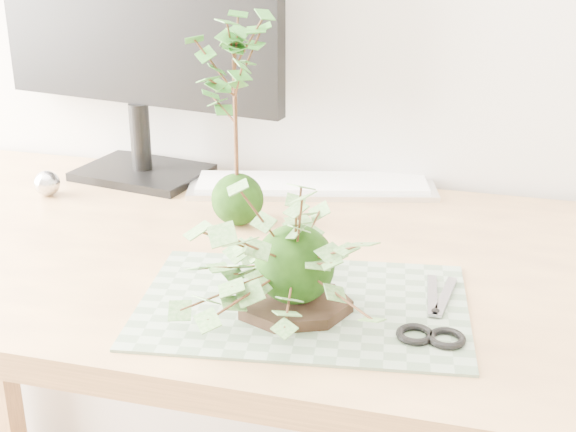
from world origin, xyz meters
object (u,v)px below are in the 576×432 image
object	(u,v)px
desk	(273,306)
keyboard	(312,185)
maple_kokedama	(234,73)
monitor	(134,19)
ivy_kokedama	(295,229)

from	to	relation	value
desk	keyboard	xyz separation A→B (m)	(-0.01, 0.29, 0.10)
maple_kokedama	monitor	bearing A→B (deg)	143.44
ivy_kokedama	maple_kokedama	bearing A→B (deg)	121.99
ivy_kokedama	keyboard	size ratio (longest dim) A/B	0.77
monitor	ivy_kokedama	bearing A→B (deg)	-37.85
maple_kokedama	keyboard	world-z (taller)	maple_kokedama
keyboard	maple_kokedama	bearing A→B (deg)	-126.13
ivy_kokedama	keyboard	distance (m)	0.48
ivy_kokedama	desk	bearing A→B (deg)	115.02
keyboard	monitor	distance (m)	0.43
desk	maple_kokedama	size ratio (longest dim) A/B	4.55
maple_kokedama	monitor	size ratio (longest dim) A/B	0.62
desk	maple_kokedama	bearing A→B (deg)	131.94
keyboard	monitor	world-z (taller)	monitor
ivy_kokedama	monitor	xyz separation A→B (m)	(-0.42, 0.45, 0.17)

